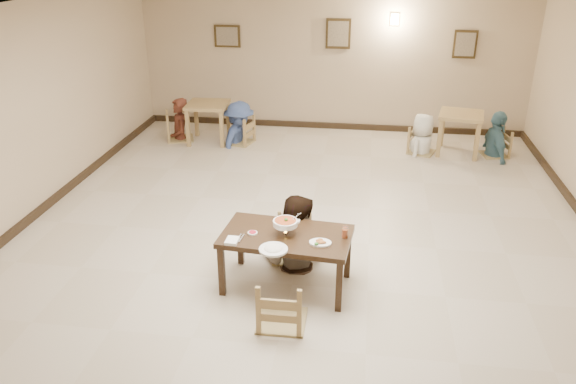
% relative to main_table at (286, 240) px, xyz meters
% --- Properties ---
extents(floor, '(10.00, 10.00, 0.00)m').
position_rel_main_table_xyz_m(floor, '(0.07, 1.13, -0.61)').
color(floor, '#C1B4A1').
rests_on(floor, ground).
extents(ceiling, '(10.00, 10.00, 0.00)m').
position_rel_main_table_xyz_m(ceiling, '(0.07, 1.13, 2.39)').
color(ceiling, silver).
rests_on(ceiling, wall_back).
extents(wall_back, '(10.00, 0.00, 10.00)m').
position_rel_main_table_xyz_m(wall_back, '(0.07, 6.13, 0.89)').
color(wall_back, tan).
rests_on(wall_back, floor).
extents(wall_left, '(0.00, 10.00, 10.00)m').
position_rel_main_table_xyz_m(wall_left, '(-3.93, 1.13, 0.89)').
color(wall_left, tan).
rests_on(wall_left, floor).
extents(baseboard_back, '(8.00, 0.06, 0.12)m').
position_rel_main_table_xyz_m(baseboard_back, '(0.07, 6.10, -0.55)').
color(baseboard_back, black).
rests_on(baseboard_back, floor).
extents(baseboard_left, '(0.06, 10.00, 0.12)m').
position_rel_main_table_xyz_m(baseboard_left, '(-3.90, 1.13, -0.55)').
color(baseboard_left, black).
rests_on(baseboard_left, floor).
extents(picture_a, '(0.55, 0.04, 0.45)m').
position_rel_main_table_xyz_m(picture_a, '(-2.13, 6.08, 1.29)').
color(picture_a, '#312412').
rests_on(picture_a, wall_back).
extents(picture_b, '(0.50, 0.04, 0.60)m').
position_rel_main_table_xyz_m(picture_b, '(0.17, 6.08, 1.39)').
color(picture_b, '#312412').
rests_on(picture_b, wall_back).
extents(picture_c, '(0.45, 0.04, 0.55)m').
position_rel_main_table_xyz_m(picture_c, '(2.67, 6.08, 1.24)').
color(picture_c, '#312412').
rests_on(picture_c, wall_back).
extents(wall_sconce, '(0.16, 0.05, 0.22)m').
position_rel_main_table_xyz_m(wall_sconce, '(1.27, 6.09, 1.69)').
color(wall_sconce, '#FFD88C').
rests_on(wall_sconce, wall_back).
extents(main_table, '(1.53, 0.95, 0.69)m').
position_rel_main_table_xyz_m(main_table, '(0.00, 0.00, 0.00)').
color(main_table, '#312113').
rests_on(main_table, floor).
extents(chair_far, '(0.48, 0.48, 1.01)m').
position_rel_main_table_xyz_m(chair_far, '(-0.01, 0.63, -0.10)').
color(chair_far, tan).
rests_on(chair_far, floor).
extents(chair_near, '(0.51, 0.51, 1.08)m').
position_rel_main_table_xyz_m(chair_near, '(0.05, -0.70, -0.07)').
color(chair_near, tan).
rests_on(chair_near, floor).
extents(main_diner, '(0.98, 0.82, 1.82)m').
position_rel_main_table_xyz_m(main_diner, '(0.02, 0.55, 0.31)').
color(main_diner, gray).
rests_on(main_diner, floor).
extents(curry_warmer, '(0.31, 0.28, 0.25)m').
position_rel_main_table_xyz_m(curry_warmer, '(-0.01, -0.01, 0.23)').
color(curry_warmer, silver).
rests_on(curry_warmer, main_table).
extents(rice_plate_far, '(0.27, 0.27, 0.06)m').
position_rel_main_table_xyz_m(rice_plate_far, '(-0.02, 0.32, 0.09)').
color(rice_plate_far, white).
rests_on(rice_plate_far, main_table).
extents(rice_plate_near, '(0.31, 0.31, 0.07)m').
position_rel_main_table_xyz_m(rice_plate_near, '(-0.09, -0.38, 0.10)').
color(rice_plate_near, white).
rests_on(rice_plate_near, main_table).
extents(fried_plate, '(0.25, 0.25, 0.05)m').
position_rel_main_table_xyz_m(fried_plate, '(0.40, -0.17, 0.10)').
color(fried_plate, white).
rests_on(fried_plate, main_table).
extents(chili_dish, '(0.11, 0.11, 0.02)m').
position_rel_main_table_xyz_m(chili_dish, '(-0.38, -0.05, 0.09)').
color(chili_dish, white).
rests_on(chili_dish, main_table).
extents(napkin_cutlery, '(0.18, 0.27, 0.03)m').
position_rel_main_table_xyz_m(napkin_cutlery, '(-0.56, -0.26, 0.10)').
color(napkin_cutlery, white).
rests_on(napkin_cutlery, main_table).
extents(drink_glass, '(0.07, 0.07, 0.14)m').
position_rel_main_table_xyz_m(drink_glass, '(0.66, 0.01, 0.14)').
color(drink_glass, white).
rests_on(drink_glass, main_table).
extents(bg_table_left, '(0.83, 0.83, 0.79)m').
position_rel_main_table_xyz_m(bg_table_left, '(-2.29, 4.89, 0.05)').
color(bg_table_left, '#9E7F4E').
rests_on(bg_table_left, floor).
extents(bg_table_right, '(0.92, 0.92, 0.78)m').
position_rel_main_table_xyz_m(bg_table_right, '(2.58, 4.91, 0.04)').
color(bg_table_right, '#9E7F4E').
rests_on(bg_table_right, floor).
extents(bg_chair_ll, '(0.51, 0.51, 1.08)m').
position_rel_main_table_xyz_m(bg_chair_ll, '(-2.91, 4.93, -0.07)').
color(bg_chair_ll, tan).
rests_on(bg_chair_ll, floor).
extents(bg_chair_lr, '(0.49, 0.49, 1.05)m').
position_rel_main_table_xyz_m(bg_chair_lr, '(-1.67, 4.89, -0.08)').
color(bg_chair_lr, tan).
rests_on(bg_chair_lr, floor).
extents(bg_chair_rl, '(0.46, 0.46, 0.99)m').
position_rel_main_table_xyz_m(bg_chair_rl, '(1.90, 4.83, -0.11)').
color(bg_chair_rl, tan).
rests_on(bg_chair_rl, floor).
extents(bg_chair_rr, '(0.45, 0.45, 0.96)m').
position_rel_main_table_xyz_m(bg_chair_rr, '(3.26, 4.87, -0.13)').
color(bg_chair_rr, tan).
rests_on(bg_chair_rr, floor).
extents(bg_diner_a, '(0.65, 0.74, 1.70)m').
position_rel_main_table_xyz_m(bg_diner_a, '(-2.91, 4.93, 0.25)').
color(bg_diner_a, '#51251B').
rests_on(bg_diner_a, floor).
extents(bg_diner_b, '(0.86, 1.21, 1.69)m').
position_rel_main_table_xyz_m(bg_diner_b, '(-1.67, 4.89, 0.24)').
color(bg_diner_b, '#4C659F').
rests_on(bg_diner_b, floor).
extents(bg_diner_c, '(0.78, 0.89, 1.53)m').
position_rel_main_table_xyz_m(bg_diner_c, '(1.90, 4.83, 0.16)').
color(bg_diner_c, silver).
rests_on(bg_diner_c, floor).
extents(bg_diner_d, '(0.57, 1.06, 1.72)m').
position_rel_main_table_xyz_m(bg_diner_d, '(3.26, 4.87, 0.26)').
color(bg_diner_d, slate).
rests_on(bg_diner_d, floor).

